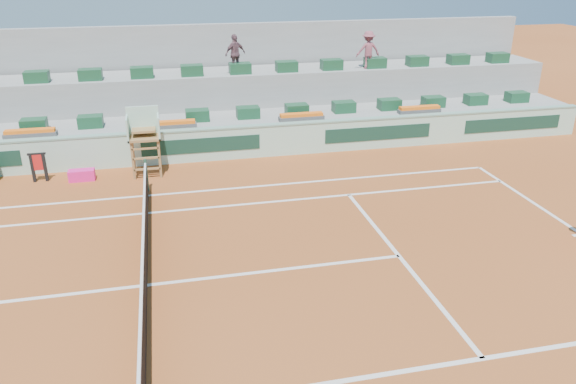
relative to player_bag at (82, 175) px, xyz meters
name	(u,v)px	position (x,y,z in m)	size (l,w,h in m)	color
ground	(147,285)	(2.22, -7.37, -0.19)	(90.00, 90.00, 0.00)	brown
seating_tier_lower	(147,132)	(2.22, 3.33, 0.41)	(36.00, 4.00, 1.20)	#979794
seating_tier_upper	(146,105)	(2.22, 4.93, 1.11)	(36.00, 2.40, 2.60)	#979794
stadium_back_wall	(144,77)	(2.22, 6.53, 2.01)	(36.00, 0.40, 4.40)	#979794
player_bag	(82,175)	(0.00, 0.00, 0.00)	(0.87, 0.39, 0.39)	#FD218C
spectator_mid	(235,54)	(6.06, 4.47, 3.21)	(0.94, 0.39, 1.60)	#6E4952
spectator_right	(368,50)	(11.84, 4.25, 3.21)	(1.03, 0.59, 1.60)	#8B4552
court_lines	(147,285)	(2.22, -7.37, -0.19)	(23.89, 11.09, 0.01)	silver
tennis_net	(144,266)	(2.22, -7.37, 0.33)	(0.10, 11.97, 1.10)	black
advertising_hoarding	(147,148)	(2.25, 1.13, 0.44)	(36.00, 0.34, 1.26)	#A9D5BF
umpire_chair	(144,132)	(2.22, 0.13, 1.35)	(1.10, 0.90, 2.40)	olive
seat_row_lower	(145,118)	(2.22, 2.43, 1.23)	(32.90, 0.60, 0.44)	#17472A
seat_row_upper	(142,72)	(2.22, 4.33, 2.63)	(32.90, 0.60, 0.44)	#17472A
flower_planters	(103,129)	(0.72, 1.63, 1.14)	(26.80, 0.36, 0.28)	#515151
towel_rack	(38,165)	(-1.38, 0.21, 0.41)	(0.59, 0.10, 1.03)	black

